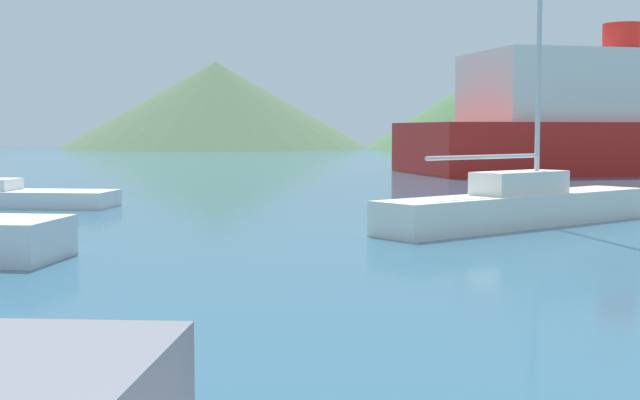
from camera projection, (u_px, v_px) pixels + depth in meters
name	position (u px, v px, depth m)	size (l,w,h in m)	color
sailboat_middle	(520.00, 203.00, 21.08)	(7.33, 6.47, 10.55)	white
ferry_distant	(621.00, 120.00, 47.63)	(24.35, 14.10, 7.89)	red
hill_west	(216.00, 105.00, 108.32)	(37.22, 37.22, 10.48)	#4C6647
hill_central	(506.00, 103.00, 105.62)	(33.35, 33.35, 10.74)	#476B42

